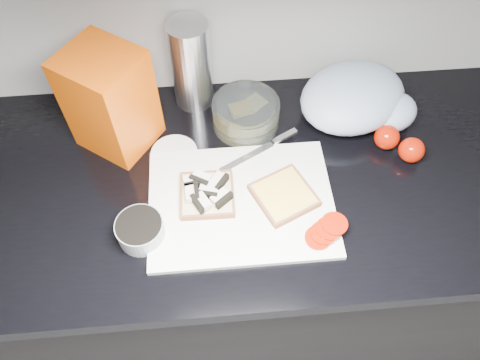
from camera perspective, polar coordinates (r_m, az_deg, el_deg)
The scene contains 14 objects.
base_cabinet at distance 1.48m, azimuth 1.03°, elevation -9.82°, with size 3.50×0.60×0.86m, color black.
countertop at distance 1.08m, azimuth 1.39°, elevation 0.05°, with size 3.50×0.64×0.04m, color black.
cutting_board at distance 1.02m, azimuth 0.15°, elevation -2.78°, with size 0.40×0.30×0.01m, color white.
bread_left at distance 1.01m, azimuth -4.11°, elevation -1.61°, with size 0.12×0.12×0.04m.
bread_right at distance 1.02m, azimuth 5.38°, elevation -1.87°, with size 0.16×0.16×0.02m.
tomato_slices at distance 0.98m, azimuth 10.46°, elevation -6.12°, with size 0.10×0.09×0.02m.
knife at distance 1.10m, azimuth 3.54°, elevation 4.27°, with size 0.19×0.11×0.01m.
seed_tub at distance 0.98m, azimuth -12.06°, elevation -5.93°, with size 0.10×0.10×0.05m.
tub_lid at distance 1.11m, azimuth -8.03°, elevation 3.23°, with size 0.11×0.11×0.01m, color silver.
glass_bowl at distance 1.14m, azimuth 0.70°, elevation 8.09°, with size 0.16×0.16×0.07m.
bread_bag at distance 1.08m, azimuth -15.55°, elevation 9.28°, with size 0.16×0.15×0.25m, color #CD4003.
steel_canister at distance 1.15m, azimuth -5.98°, elevation 13.78°, with size 0.10×0.10×0.23m, color silver.
grocery_bag at distance 1.18m, azimuth 14.19°, elevation 9.54°, with size 0.34×0.30×0.12m.
whole_tomatoes at distance 1.14m, azimuth 18.82°, elevation 4.22°, with size 0.11×0.10×0.06m.
Camera 1 is at (-0.08, 0.59, 1.78)m, focal length 35.00 mm.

